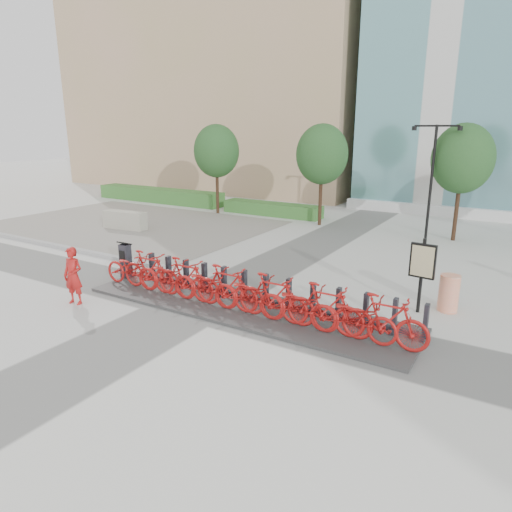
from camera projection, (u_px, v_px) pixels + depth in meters
The scene contains 29 objects.
ground at pixel (199, 303), 13.10m from camera, with size 120.00×120.00×0.00m, color beige.
tan_building at pixel (234, 3), 38.44m from camera, with size 26.00×16.00×30.00m, color tan.
gravel_patch at pixel (131, 224), 23.86m from camera, with size 14.00×14.00×0.00m, color #68645D.
curb at pixel (43, 243), 19.64m from camera, with size 14.00×0.25×0.15m, color #959595.
hedge_a at pixel (159, 195), 31.08m from camera, with size 10.00×1.40×0.90m, color #2C702F.
hedge_b at pixel (272, 209), 26.37m from camera, with size 6.00×1.20×0.70m, color #2C702F.
tree_0 at pixel (216, 151), 26.01m from camera, with size 2.60×2.60×5.10m.
tree_1 at pixel (322, 154), 22.76m from camera, with size 2.60×2.60×5.10m.
tree_2 at pixel (463, 159), 19.52m from camera, with size 2.60×2.60×5.10m.
streetlamp at pixel (432, 170), 19.32m from camera, with size 2.00×0.20×5.00m.
dock_pad at pixel (243, 308), 12.69m from camera, with size 9.60×2.40×0.08m, color #3A3A3A.
dock_rail_posts at pixel (265, 289), 12.75m from camera, with size 8.74×0.50×0.85m, color #26252D, non-canonical shape.
bike_0 at pixel (131, 269), 14.19m from camera, with size 0.72×2.08×1.09m, color #A01412.
bike_1 at pixel (148, 271), 13.82m from camera, with size 0.57×2.02×1.21m, color #A01412.
bike_2 at pixel (166, 277), 13.47m from camera, with size 0.72×2.08×1.09m, color #A01412.
bike_3 at pixel (185, 279), 13.10m from camera, with size 0.57×2.02×1.21m, color #A01412.
bike_4 at pixel (205, 285), 12.75m from camera, with size 0.72×2.08×1.09m, color #A01412.
bike_5 at pixel (226, 287), 12.38m from camera, with size 0.57×2.02×1.21m, color #A01412.
bike_6 at pixel (249, 294), 12.04m from camera, with size 0.72×2.08×1.09m, color #A01412.
bike_7 at pixel (273, 297), 11.66m from camera, with size 0.57×2.02×1.21m, color #A01412.
bike_8 at pixel (298, 305), 11.32m from camera, with size 0.72×2.08×1.09m, color #A01412.
bike_9 at pixel (325, 308), 10.94m from camera, with size 0.57×2.02×1.21m, color #A01412.
bike_10 at pixel (354, 317), 10.60m from camera, with size 0.72×2.08×1.09m, color #A01412.
bike_11 at pixel (385, 321), 10.22m from camera, with size 0.57×2.02×1.21m, color #A01412.
kiosk at pixel (126, 260), 14.99m from camera, with size 0.40×0.34×1.24m.
worker_red at pixel (73, 276), 12.89m from camera, with size 0.61×0.40×1.66m, color #A81716.
construction_barrel at pixel (449, 293), 12.44m from camera, with size 0.53×0.53×1.03m, color #FF4705.
jersey_barrier at pixel (125, 220), 22.69m from camera, with size 2.29×0.62×0.88m, color gray.
map_sign at pixel (422, 264), 12.12m from camera, with size 0.68×0.19×2.07m.
Camera 1 is at (7.74, -9.63, 4.85)m, focal length 32.00 mm.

